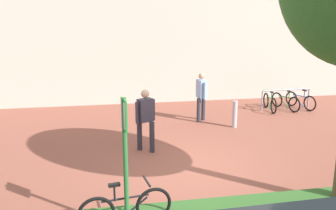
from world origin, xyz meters
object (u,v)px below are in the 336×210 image
object	(u,v)px
parking_sign_post	(125,146)
bike_at_sign	(126,209)
bollard_steel	(235,114)
person_suited_dark	(145,116)
bike_rack_cluster	(285,101)
person_casual_tan	(201,94)

from	to	relation	value
parking_sign_post	bike_at_sign	bearing A→B (deg)	98.60
bollard_steel	person_suited_dark	world-z (taller)	person_suited_dark
bike_rack_cluster	bike_at_sign	bearing A→B (deg)	-133.46
parking_sign_post	bike_rack_cluster	distance (m)	9.94
bollard_steel	person_suited_dark	distance (m)	3.59
bollard_steel	bike_at_sign	bearing A→B (deg)	-126.98
bike_at_sign	person_suited_dark	xyz separation A→B (m)	(0.77, 3.59, 0.63)
parking_sign_post	bollard_steel	world-z (taller)	parking_sign_post
bike_at_sign	person_suited_dark	world-z (taller)	person_suited_dark
bike_at_sign	bike_rack_cluster	xyz separation A→B (m)	(6.74, 7.12, -0.00)
bike_rack_cluster	bollard_steel	xyz separation A→B (m)	(-2.81, -1.90, 0.10)
bike_at_sign	bollard_steel	size ratio (longest dim) A/B	1.85
parking_sign_post	bollard_steel	bearing A→B (deg)	53.65
bike_rack_cluster	bollard_steel	world-z (taller)	bollard_steel
bike_rack_cluster	person_casual_tan	xyz separation A→B (m)	(-3.72, -0.97, 0.63)
person_suited_dark	bike_at_sign	bearing A→B (deg)	-102.14
parking_sign_post	person_casual_tan	distance (m)	6.96
person_casual_tan	bike_at_sign	bearing A→B (deg)	-116.22
bollard_steel	person_suited_dark	xyz separation A→B (m)	(-3.16, -1.63, 0.53)
bollard_steel	person_casual_tan	size ratio (longest dim) A/B	0.52
parking_sign_post	person_casual_tan	size ratio (longest dim) A/B	1.37
bollard_steel	bike_rack_cluster	bearing A→B (deg)	34.01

